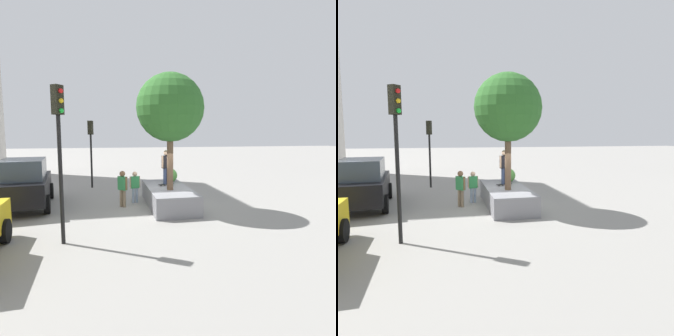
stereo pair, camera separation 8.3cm
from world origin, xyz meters
TOP-DOWN VIEW (x-y plane):
  - ground_plane at (0.00, 0.00)m, footprint 120.00×120.00m
  - planter_ledge at (0.25, -0.09)m, footprint 4.74×1.90m
  - plaza_tree at (-0.40, -0.05)m, footprint 2.96×2.96m
  - boxwood_shrub at (1.59, -0.50)m, footprint 0.71×0.71m
  - skateboard at (0.70, -0.09)m, footprint 0.51×0.82m
  - skateboarder at (0.70, -0.09)m, footprint 0.39×0.48m
  - sedan_parked at (1.19, 6.39)m, footprint 5.02×2.75m
  - traffic_light_corner at (5.69, 3.65)m, footprint 0.37×0.35m
  - traffic_light_median at (-3.79, 4.02)m, footprint 0.37×0.37m
  - bystander_watching at (1.09, 1.38)m, footprint 0.25×0.51m
  - passerby_with_bag at (0.37, 2.01)m, footprint 0.46×0.44m

SIDE VIEW (x-z plane):
  - ground_plane at x=0.00m, z-range 0.00..0.00m
  - planter_ledge at x=0.25m, z-range 0.00..0.87m
  - bystander_watching at x=1.09m, z-range 0.12..1.66m
  - skateboard at x=0.70m, z-range 0.89..0.97m
  - passerby_with_bag at x=0.37m, z-range 0.13..1.81m
  - sedan_parked at x=1.19m, z-range 0.02..2.25m
  - boxwood_shrub at x=1.59m, z-range 0.87..1.58m
  - skateboarder at x=0.70m, z-range 1.07..2.70m
  - traffic_light_corner at x=5.69m, z-range 0.78..4.94m
  - traffic_light_median at x=-3.79m, z-range 0.85..5.61m
  - plaza_tree at x=-0.40m, z-range 1.92..7.02m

